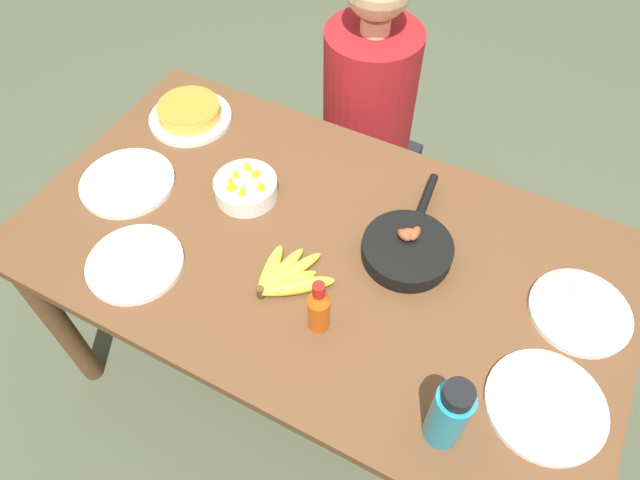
{
  "coord_description": "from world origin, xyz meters",
  "views": [
    {
      "loc": [
        0.42,
        -0.8,
        1.98
      ],
      "look_at": [
        0.0,
        0.0,
        0.8
      ],
      "focal_mm": 32.0,
      "sensor_mm": 36.0,
      "label": 1
    }
  ],
  "objects_px": {
    "empty_plate_near_front": "(135,263)",
    "fruit_bowl_mango": "(246,187)",
    "empty_plate_far_right": "(127,183)",
    "empty_plate_far_left": "(546,405)",
    "skillet": "(408,248)",
    "water_bottle": "(449,414)",
    "person_figure": "(365,143)",
    "frittata_plate_center": "(190,113)",
    "empty_plate_mid_edge": "(580,312)",
    "banana_bunch": "(286,278)",
    "hot_sauce_bottle": "(319,308)"
  },
  "relations": [
    {
      "from": "empty_plate_far_left",
      "to": "person_figure",
      "type": "height_order",
      "value": "person_figure"
    },
    {
      "from": "person_figure",
      "to": "skillet",
      "type": "bearing_deg",
      "value": -57.7
    },
    {
      "from": "empty_plate_near_front",
      "to": "empty_plate_mid_edge",
      "type": "height_order",
      "value": "same"
    },
    {
      "from": "person_figure",
      "to": "empty_plate_far_right",
      "type": "bearing_deg",
      "value": -120.88
    },
    {
      "from": "empty_plate_far_right",
      "to": "water_bottle",
      "type": "xyz_separation_m",
      "value": [
        1.05,
        -0.26,
        0.09
      ]
    },
    {
      "from": "empty_plate_mid_edge",
      "to": "fruit_bowl_mango",
      "type": "xyz_separation_m",
      "value": [
        -0.92,
        -0.04,
        0.03
      ]
    },
    {
      "from": "banana_bunch",
      "to": "fruit_bowl_mango",
      "type": "bearing_deg",
      "value": 140.1
    },
    {
      "from": "empty_plate_far_right",
      "to": "hot_sauce_bottle",
      "type": "bearing_deg",
      "value": -11.97
    },
    {
      "from": "fruit_bowl_mango",
      "to": "water_bottle",
      "type": "distance_m",
      "value": 0.82
    },
    {
      "from": "water_bottle",
      "to": "empty_plate_far_right",
      "type": "bearing_deg",
      "value": 166.18
    },
    {
      "from": "fruit_bowl_mango",
      "to": "hot_sauce_bottle",
      "type": "height_order",
      "value": "hot_sauce_bottle"
    },
    {
      "from": "skillet",
      "to": "empty_plate_far_right",
      "type": "relative_size",
      "value": 1.44
    },
    {
      "from": "empty_plate_near_front",
      "to": "empty_plate_far_left",
      "type": "bearing_deg",
      "value": 6.26
    },
    {
      "from": "empty_plate_near_front",
      "to": "frittata_plate_center",
      "type": "bearing_deg",
      "value": 110.97
    },
    {
      "from": "frittata_plate_center",
      "to": "hot_sauce_bottle",
      "type": "relative_size",
      "value": 1.54
    },
    {
      "from": "hot_sauce_bottle",
      "to": "person_figure",
      "type": "distance_m",
      "value": 0.97
    },
    {
      "from": "empty_plate_far_right",
      "to": "person_figure",
      "type": "distance_m",
      "value": 0.89
    },
    {
      "from": "skillet",
      "to": "person_figure",
      "type": "distance_m",
      "value": 0.75
    },
    {
      "from": "empty_plate_mid_edge",
      "to": "water_bottle",
      "type": "distance_m",
      "value": 0.48
    },
    {
      "from": "fruit_bowl_mango",
      "to": "empty_plate_far_left",
      "type": "bearing_deg",
      "value": -14.04
    },
    {
      "from": "skillet",
      "to": "water_bottle",
      "type": "xyz_separation_m",
      "value": [
        0.24,
        -0.4,
        0.07
      ]
    },
    {
      "from": "empty_plate_near_front",
      "to": "person_figure",
      "type": "bearing_deg",
      "value": 76.04
    },
    {
      "from": "banana_bunch",
      "to": "empty_plate_far_right",
      "type": "distance_m",
      "value": 0.58
    },
    {
      "from": "empty_plate_far_left",
      "to": "frittata_plate_center",
      "type": "bearing_deg",
      "value": 161.32
    },
    {
      "from": "hot_sauce_bottle",
      "to": "banana_bunch",
      "type": "bearing_deg",
      "value": 152.23
    },
    {
      "from": "skillet",
      "to": "empty_plate_far_left",
      "type": "bearing_deg",
      "value": -125.78
    },
    {
      "from": "empty_plate_mid_edge",
      "to": "hot_sauce_bottle",
      "type": "distance_m",
      "value": 0.64
    },
    {
      "from": "water_bottle",
      "to": "hot_sauce_bottle",
      "type": "distance_m",
      "value": 0.37
    },
    {
      "from": "banana_bunch",
      "to": "empty_plate_near_front",
      "type": "xyz_separation_m",
      "value": [
        -0.37,
        -0.14,
        -0.01
      ]
    },
    {
      "from": "water_bottle",
      "to": "hot_sauce_bottle",
      "type": "xyz_separation_m",
      "value": [
        -0.35,
        0.11,
        -0.03
      ]
    },
    {
      "from": "empty_plate_far_left",
      "to": "empty_plate_far_right",
      "type": "distance_m",
      "value": 1.24
    },
    {
      "from": "banana_bunch",
      "to": "water_bottle",
      "type": "distance_m",
      "value": 0.52
    },
    {
      "from": "frittata_plate_center",
      "to": "fruit_bowl_mango",
      "type": "relative_size",
      "value": 1.47
    },
    {
      "from": "empty_plate_near_front",
      "to": "fruit_bowl_mango",
      "type": "xyz_separation_m",
      "value": [
        0.13,
        0.34,
        0.03
      ]
    },
    {
      "from": "banana_bunch",
      "to": "person_figure",
      "type": "bearing_deg",
      "value": 99.47
    },
    {
      "from": "frittata_plate_center",
      "to": "empty_plate_near_front",
      "type": "height_order",
      "value": "frittata_plate_center"
    },
    {
      "from": "frittata_plate_center",
      "to": "water_bottle",
      "type": "relative_size",
      "value": 1.22
    },
    {
      "from": "empty_plate_mid_edge",
      "to": "empty_plate_far_right",
      "type": "bearing_deg",
      "value": -172.31
    },
    {
      "from": "empty_plate_far_left",
      "to": "water_bottle",
      "type": "height_order",
      "value": "water_bottle"
    },
    {
      "from": "empty_plate_near_front",
      "to": "fruit_bowl_mango",
      "type": "distance_m",
      "value": 0.36
    },
    {
      "from": "skillet",
      "to": "fruit_bowl_mango",
      "type": "distance_m",
      "value": 0.48
    },
    {
      "from": "frittata_plate_center",
      "to": "empty_plate_far_right",
      "type": "xyz_separation_m",
      "value": [
        0.0,
        -0.31,
        -0.02
      ]
    },
    {
      "from": "empty_plate_far_left",
      "to": "empty_plate_mid_edge",
      "type": "xyz_separation_m",
      "value": [
        0.02,
        0.27,
        0.0
      ]
    },
    {
      "from": "hot_sauce_bottle",
      "to": "frittata_plate_center",
      "type": "bearing_deg",
      "value": 146.6
    },
    {
      "from": "person_figure",
      "to": "empty_plate_mid_edge",
      "type": "bearing_deg",
      "value": -34.63
    },
    {
      "from": "empty_plate_far_left",
      "to": "water_bottle",
      "type": "distance_m",
      "value": 0.26
    },
    {
      "from": "banana_bunch",
      "to": "skillet",
      "type": "xyz_separation_m",
      "value": [
        0.24,
        0.22,
        0.01
      ]
    },
    {
      "from": "empty_plate_far_right",
      "to": "person_figure",
      "type": "relative_size",
      "value": 0.22
    },
    {
      "from": "empty_plate_near_front",
      "to": "empty_plate_far_right",
      "type": "bearing_deg",
      "value": 132.95
    },
    {
      "from": "skillet",
      "to": "water_bottle",
      "type": "relative_size",
      "value": 1.83
    }
  ]
}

